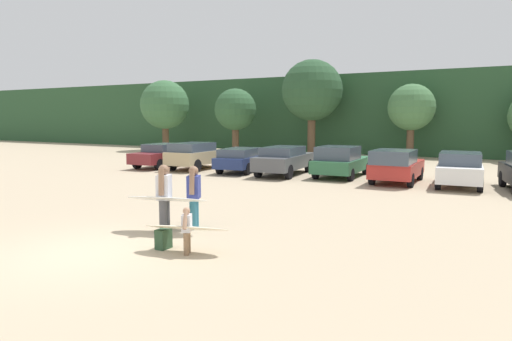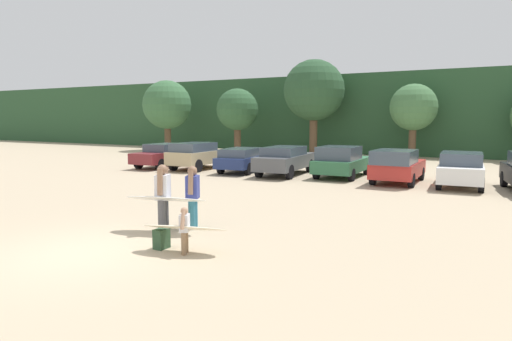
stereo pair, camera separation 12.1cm
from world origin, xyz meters
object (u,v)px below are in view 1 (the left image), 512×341
at_px(parked_car_maroon, 164,155).
at_px(parked_car_red, 396,165).
at_px(parked_car_forest_green, 340,161).
at_px(surfboard_white, 166,199).
at_px(parked_car_dark_gray, 284,159).
at_px(parked_car_tan, 197,155).
at_px(surfboard_cream, 187,228).
at_px(person_child, 187,228).
at_px(backpack_dropped, 163,239).
at_px(person_companion, 194,193).
at_px(person_adult, 164,194).
at_px(parked_car_navy, 243,159).
at_px(parked_car_white, 460,169).

bearing_deg(parked_car_maroon, parked_car_red, -94.64).
distance_m(parked_car_forest_green, surfboard_white, 12.72).
height_order(parked_car_dark_gray, surfboard_white, parked_car_dark_gray).
distance_m(parked_car_tan, surfboard_cream, 16.31).
distance_m(parked_car_maroon, person_child, 18.05).
xyz_separation_m(parked_car_red, backpack_dropped, (-2.36, -13.11, -0.58)).
bearing_deg(parked_car_forest_green, surfboard_cream, -176.85).
xyz_separation_m(surfboard_white, backpack_dropped, (0.91, -1.20, -0.64)).
bearing_deg(person_companion, parked_car_tan, -78.84).
relative_size(parked_car_dark_gray, backpack_dropped, 10.83).
distance_m(person_adult, surfboard_cream, 2.16).
distance_m(parked_car_navy, backpack_dropped, 14.84).
xyz_separation_m(parked_car_white, surfboard_cream, (-4.32, -13.32, -0.23)).
height_order(parked_car_tan, person_child, parked_car_tan).
relative_size(parked_car_tan, person_adult, 2.42).
bearing_deg(parked_car_dark_gray, surfboard_white, -173.62).
relative_size(parked_car_navy, person_adult, 2.85).
relative_size(parked_car_maroon, parked_car_forest_green, 1.13).
xyz_separation_m(parked_car_maroon, parked_car_tan, (2.50, -0.10, 0.10)).
height_order(parked_car_maroon, surfboard_cream, parked_car_maroon).
bearing_deg(person_child, person_adult, -62.19).
height_order(parked_car_tan, parked_car_forest_green, parked_car_forest_green).
xyz_separation_m(parked_car_dark_gray, backpack_dropped, (3.36, -13.38, -0.58)).
relative_size(person_adult, surfboard_white, 0.76).
bearing_deg(surfboard_white, person_child, 126.39).
bearing_deg(parked_car_dark_gray, person_companion, -171.27).
height_order(parked_car_navy, parked_car_forest_green, parked_car_forest_green).
distance_m(parked_car_white, person_adult, 13.47).
distance_m(parked_car_tan, person_companion, 14.07).
relative_size(parked_car_red, person_companion, 2.46).
height_order(parked_car_navy, parked_car_red, parked_car_red).
distance_m(parked_car_navy, parked_car_white, 10.94).
bearing_deg(person_child, surfboard_white, -62.90).
relative_size(parked_car_red, person_child, 4.00).
xyz_separation_m(parked_car_maroon, person_adult, (10.31, -12.10, 0.24)).
distance_m(person_companion, surfboard_cream, 2.28).
xyz_separation_m(parked_car_forest_green, person_adult, (-0.53, -12.64, 0.19)).
relative_size(parked_car_tan, parked_car_dark_gray, 0.86).
bearing_deg(backpack_dropped, parked_car_navy, 113.68).
relative_size(person_child, surfboard_white, 0.45).
height_order(parked_car_tan, parked_car_navy, parked_car_tan).
xyz_separation_m(parked_car_forest_green, parked_car_red, (2.87, -0.81, 0.02)).
distance_m(parked_car_tan, parked_car_forest_green, 8.36).
bearing_deg(surfboard_white, parked_car_dark_gray, -94.31).
bearing_deg(surfboard_cream, parked_car_dark_gray, -90.26).
xyz_separation_m(parked_car_white, person_companion, (-5.53, -11.43, 0.16)).
bearing_deg(person_adult, parked_car_tan, -81.89).
distance_m(parked_car_forest_green, person_adult, 12.66).
distance_m(parked_car_white, person_companion, 12.70).
bearing_deg(parked_car_dark_gray, backpack_dropped, -170.89).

